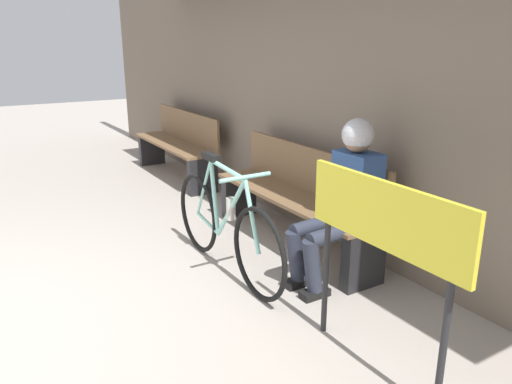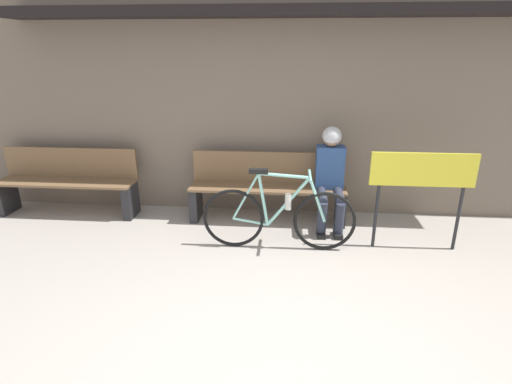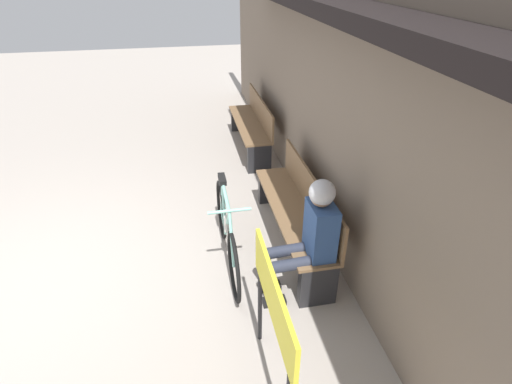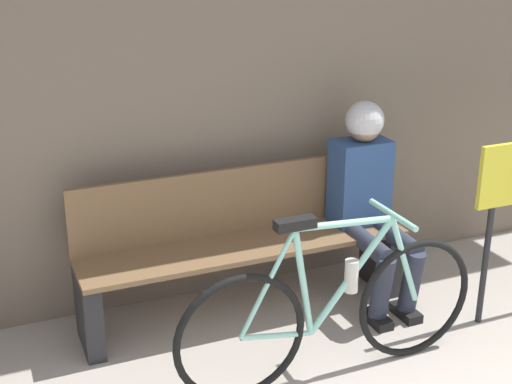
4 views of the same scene
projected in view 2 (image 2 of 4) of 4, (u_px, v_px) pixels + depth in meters
name	position (u px, v px, depth m)	size (l,w,h in m)	color
ground_plane	(270.00, 355.00, 2.88)	(24.00, 24.00, 0.00)	#ADA399
storefront_wall	(283.00, 86.00, 5.00)	(12.00, 0.56, 3.20)	#756656
park_bench_near	(267.00, 188.00, 5.08)	(1.95, 0.42, 0.86)	brown
bicycle	(279.00, 216.00, 4.33)	(1.67, 0.40, 0.91)	black
person_seated	(330.00, 171.00, 4.80)	(0.34, 0.66, 1.23)	#2D3342
park_bench_far	(68.00, 183.00, 5.29)	(1.82, 0.42, 0.86)	brown
signboard	(422.00, 177.00, 4.18)	(1.09, 0.04, 1.09)	#232326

